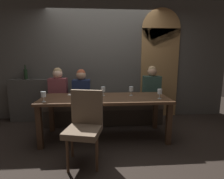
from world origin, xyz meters
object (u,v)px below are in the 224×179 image
(wine_glass_far_right, at_px, (131,89))
(wine_glass_end_left, at_px, (43,94))
(dessert_plate, at_px, (94,96))
(banquette_bench, at_px, (104,113))
(chair_near_side, at_px, (85,122))
(fork_on_table, at_px, (86,96))
(dining_table, at_px, (105,102))
(espresso_cup, at_px, (83,94))
(wine_glass_near_right, at_px, (160,92))
(diner_bearded, at_px, (81,88))
(diner_redhead, at_px, (58,87))
(diner_far_end, at_px, (152,85))
(wine_bottle_dark_red, at_px, (26,74))
(wine_glass_center_front, at_px, (103,89))

(wine_glass_far_right, xyz_separation_m, wine_glass_end_left, (-1.44, -0.39, 0.00))
(wine_glass_far_right, height_order, dessert_plate, wine_glass_far_right)
(banquette_bench, relative_size, chair_near_side, 2.55)
(dessert_plate, bearing_deg, fork_on_table, 171.70)
(dining_table, xyz_separation_m, espresso_cup, (-0.39, 0.20, 0.11))
(wine_glass_near_right, relative_size, wine_glass_far_right, 1.00)
(chair_near_side, distance_m, diner_bearded, 1.43)
(diner_redhead, bearing_deg, diner_far_end, 0.88)
(chair_near_side, bearing_deg, espresso_cup, 96.06)
(wine_bottle_dark_red, relative_size, wine_glass_far_right, 1.99)
(diner_redhead, distance_m, diner_far_end, 2.00)
(banquette_bench, height_order, diner_redhead, diner_redhead)
(dessert_plate, bearing_deg, wine_glass_center_front, 25.37)
(wine_glass_center_front, height_order, dessert_plate, wine_glass_center_front)
(banquette_bench, xyz_separation_m, diner_bearded, (-0.47, -0.02, 0.57))
(wine_glass_near_right, height_order, dessert_plate, wine_glass_near_right)
(wine_glass_far_right, relative_size, wine_glass_end_left, 1.00)
(diner_bearded, bearing_deg, diner_far_end, 1.43)
(dining_table, relative_size, diner_far_end, 2.74)
(wine_glass_far_right, bearing_deg, wine_bottle_dark_red, 157.16)
(wine_glass_far_right, bearing_deg, wine_glass_center_front, 177.38)
(wine_bottle_dark_red, distance_m, wine_glass_far_right, 2.43)
(banquette_bench, distance_m, wine_bottle_dark_red, 1.97)
(chair_near_side, relative_size, wine_glass_end_left, 5.98)
(banquette_bench, relative_size, diner_redhead, 3.22)
(chair_near_side, relative_size, dessert_plate, 5.16)
(wine_glass_end_left, height_order, dessert_plate, wine_glass_end_left)
(wine_glass_center_front, relative_size, fork_on_table, 0.96)
(espresso_cup, relative_size, fork_on_table, 0.71)
(wine_glass_end_left, xyz_separation_m, espresso_cup, (0.57, 0.47, -0.09))
(dining_table, distance_m, banquette_bench, 0.82)
(diner_far_end, height_order, wine_glass_near_right, diner_far_end)
(chair_near_side, bearing_deg, wine_glass_far_right, 47.20)
(diner_bearded, distance_m, espresso_cup, 0.49)
(diner_far_end, xyz_separation_m, fork_on_table, (-1.38, -0.63, -0.09))
(dining_table, relative_size, wine_bottle_dark_red, 6.75)
(chair_near_side, height_order, wine_bottle_dark_red, wine_bottle_dark_red)
(dining_table, distance_m, fork_on_table, 0.36)
(wine_glass_center_front, height_order, fork_on_table, wine_glass_center_front)
(diner_far_end, relative_size, fork_on_table, 4.73)
(diner_redhead, bearing_deg, espresso_cup, -40.90)
(diner_far_end, relative_size, wine_glass_center_front, 4.90)
(diner_redhead, xyz_separation_m, dessert_plate, (0.77, -0.62, -0.06))
(diner_far_end, distance_m, dessert_plate, 1.40)
(wine_glass_end_left, height_order, fork_on_table, wine_glass_end_left)
(chair_near_side, relative_size, wine_glass_near_right, 5.98)
(dining_table, bearing_deg, diner_redhead, 144.26)
(banquette_bench, xyz_separation_m, diner_far_end, (1.04, 0.02, 0.60))
(wine_bottle_dark_red, height_order, dessert_plate, wine_bottle_dark_red)
(wine_bottle_dark_red, height_order, wine_glass_near_right, wine_bottle_dark_red)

